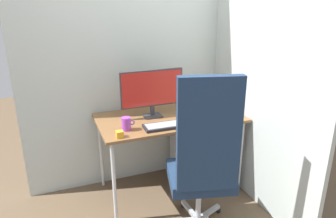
{
  "coord_description": "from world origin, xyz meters",
  "views": [
    {
      "loc": [
        -0.99,
        -2.44,
        1.73
      ],
      "look_at": [
        -0.04,
        -0.07,
        0.85
      ],
      "focal_mm": 33.0,
      "sensor_mm": 36.0,
      "label": 1
    }
  ],
  "objects_px": {
    "mouse": "(201,119)",
    "pen_holder": "(204,104)",
    "coffee_mug": "(126,124)",
    "monitor": "(152,90)",
    "notebook": "(214,115)",
    "keyboard": "(170,125)",
    "office_chair": "(204,159)",
    "filing_cabinet": "(199,154)",
    "desk_clamp_accessory": "(120,134)"
  },
  "relations": [
    {
      "from": "pen_holder",
      "to": "desk_clamp_accessory",
      "type": "distance_m",
      "value": 0.98
    },
    {
      "from": "mouse",
      "to": "notebook",
      "type": "bearing_deg",
      "value": 10.94
    },
    {
      "from": "mouse",
      "to": "notebook",
      "type": "xyz_separation_m",
      "value": [
        0.16,
        0.05,
        -0.01
      ]
    },
    {
      "from": "pen_holder",
      "to": "filing_cabinet",
      "type": "bearing_deg",
      "value": -151.72
    },
    {
      "from": "mouse",
      "to": "coffee_mug",
      "type": "bearing_deg",
      "value": 171.45
    },
    {
      "from": "office_chair",
      "to": "pen_holder",
      "type": "height_order",
      "value": "office_chair"
    },
    {
      "from": "monitor",
      "to": "mouse",
      "type": "bearing_deg",
      "value": -35.34
    },
    {
      "from": "mouse",
      "to": "pen_holder",
      "type": "bearing_deg",
      "value": 50.76
    },
    {
      "from": "pen_holder",
      "to": "desk_clamp_accessory",
      "type": "xyz_separation_m",
      "value": [
        -0.92,
        -0.35,
        -0.02
      ]
    },
    {
      "from": "pen_holder",
      "to": "coffee_mug",
      "type": "xyz_separation_m",
      "value": [
        -0.83,
        -0.23,
        0.01
      ]
    },
    {
      "from": "monitor",
      "to": "mouse",
      "type": "relative_size",
      "value": 6.79
    },
    {
      "from": "pen_holder",
      "to": "coffee_mug",
      "type": "distance_m",
      "value": 0.86
    },
    {
      "from": "office_chair",
      "to": "keyboard",
      "type": "bearing_deg",
      "value": 97.57
    },
    {
      "from": "filing_cabinet",
      "to": "notebook",
      "type": "xyz_separation_m",
      "value": [
        0.05,
        -0.18,
        0.46
      ]
    },
    {
      "from": "office_chair",
      "to": "notebook",
      "type": "height_order",
      "value": "office_chair"
    },
    {
      "from": "office_chair",
      "to": "mouse",
      "type": "bearing_deg",
      "value": 64.73
    },
    {
      "from": "filing_cabinet",
      "to": "coffee_mug",
      "type": "xyz_separation_m",
      "value": [
        -0.77,
        -0.2,
        0.51
      ]
    },
    {
      "from": "coffee_mug",
      "to": "notebook",
      "type": "bearing_deg",
      "value": 1.38
    },
    {
      "from": "office_chair",
      "to": "coffee_mug",
      "type": "bearing_deg",
      "value": 127.28
    },
    {
      "from": "mouse",
      "to": "pen_holder",
      "type": "distance_m",
      "value": 0.31
    },
    {
      "from": "keyboard",
      "to": "filing_cabinet",
      "type": "bearing_deg",
      "value": 31.39
    },
    {
      "from": "office_chair",
      "to": "keyboard",
      "type": "xyz_separation_m",
      "value": [
        -0.07,
        0.49,
        0.09
      ]
    },
    {
      "from": "keyboard",
      "to": "mouse",
      "type": "relative_size",
      "value": 5.22
    },
    {
      "from": "keyboard",
      "to": "desk_clamp_accessory",
      "type": "height_order",
      "value": "desk_clamp_accessory"
    },
    {
      "from": "filing_cabinet",
      "to": "coffee_mug",
      "type": "relative_size",
      "value": 5.38
    },
    {
      "from": "coffee_mug",
      "to": "desk_clamp_accessory",
      "type": "distance_m",
      "value": 0.15
    },
    {
      "from": "monitor",
      "to": "coffee_mug",
      "type": "distance_m",
      "value": 0.42
    },
    {
      "from": "office_chair",
      "to": "monitor",
      "type": "relative_size",
      "value": 2.28
    },
    {
      "from": "keyboard",
      "to": "pen_holder",
      "type": "xyz_separation_m",
      "value": [
        0.48,
        0.29,
        0.04
      ]
    },
    {
      "from": "desk_clamp_accessory",
      "to": "mouse",
      "type": "bearing_deg",
      "value": 6.87
    },
    {
      "from": "filing_cabinet",
      "to": "coffee_mug",
      "type": "bearing_deg",
      "value": -165.76
    },
    {
      "from": "desk_clamp_accessory",
      "to": "notebook",
      "type": "bearing_deg",
      "value": 8.71
    },
    {
      "from": "monitor",
      "to": "pen_holder",
      "type": "relative_size",
      "value": 3.16
    },
    {
      "from": "office_chair",
      "to": "mouse",
      "type": "distance_m",
      "value": 0.58
    },
    {
      "from": "filing_cabinet",
      "to": "desk_clamp_accessory",
      "type": "bearing_deg",
      "value": -159.79
    },
    {
      "from": "monitor",
      "to": "desk_clamp_accessory",
      "type": "relative_size",
      "value": 10.59
    },
    {
      "from": "monitor",
      "to": "desk_clamp_accessory",
      "type": "bearing_deg",
      "value": -137.86
    },
    {
      "from": "coffee_mug",
      "to": "desk_clamp_accessory",
      "type": "bearing_deg",
      "value": -125.22
    },
    {
      "from": "monitor",
      "to": "keyboard",
      "type": "relative_size",
      "value": 1.3
    },
    {
      "from": "keyboard",
      "to": "notebook",
      "type": "distance_m",
      "value": 0.48
    },
    {
      "from": "notebook",
      "to": "pen_holder",
      "type": "bearing_deg",
      "value": 95.01
    },
    {
      "from": "monitor",
      "to": "pen_holder",
      "type": "xyz_separation_m",
      "value": [
        0.53,
        -0.0,
        -0.2
      ]
    },
    {
      "from": "filing_cabinet",
      "to": "office_chair",
      "type": "bearing_deg",
      "value": -115.41
    },
    {
      "from": "desk_clamp_accessory",
      "to": "keyboard",
      "type": "bearing_deg",
      "value": 7.76
    },
    {
      "from": "pen_holder",
      "to": "coffee_mug",
      "type": "height_order",
      "value": "pen_holder"
    },
    {
      "from": "office_chair",
      "to": "desk_clamp_accessory",
      "type": "relative_size",
      "value": 24.12
    },
    {
      "from": "filing_cabinet",
      "to": "monitor",
      "type": "relative_size",
      "value": 1.03
    },
    {
      "from": "mouse",
      "to": "coffee_mug",
      "type": "relative_size",
      "value": 0.77
    },
    {
      "from": "monitor",
      "to": "notebook",
      "type": "distance_m",
      "value": 0.61
    },
    {
      "from": "monitor",
      "to": "notebook",
      "type": "relative_size",
      "value": 3.55
    }
  ]
}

